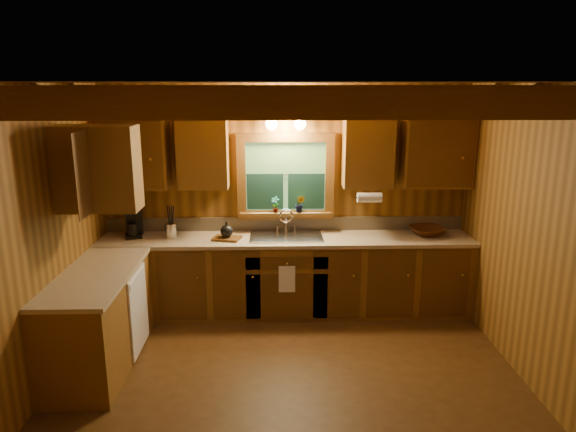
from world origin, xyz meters
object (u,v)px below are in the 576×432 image
Objects in this scene: coffee_maker at (133,223)px; cutting_board at (227,238)px; wicker_basket at (427,231)px; sink at (286,241)px.

coffee_maker reaches higher than cutting_board.
coffee_maker is 0.85× the size of wicker_basket.
wicker_basket reaches higher than cutting_board.
wicker_basket is (2.29, 0.12, 0.03)m from cutting_board.
cutting_board is at bearing -173.42° from sink.
coffee_maker is at bearing -174.93° from cutting_board.
wicker_basket is at bearing 16.06° from cutting_board.
wicker_basket is (3.36, -0.03, -0.11)m from coffee_maker.
coffee_maker is 1.09m from cutting_board.
sink reaches higher than wicker_basket.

